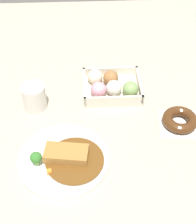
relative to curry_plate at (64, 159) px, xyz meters
name	(u,v)px	position (x,y,z in m)	size (l,w,h in m)	color
ground_plane	(109,119)	(0.13, 0.16, -0.01)	(1.60, 1.60, 0.00)	#B2A893
curry_plate	(64,159)	(0.00, 0.00, 0.00)	(0.25, 0.25, 0.06)	white
donut_box	(111,86)	(0.15, 0.29, 0.01)	(0.19, 0.16, 0.06)	beige
chocolate_ring_donut	(180,120)	(0.35, 0.13, 0.00)	(0.13, 0.13, 0.03)	white
coffee_mug	(34,97)	(-0.10, 0.23, 0.03)	(0.07, 0.07, 0.08)	silver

